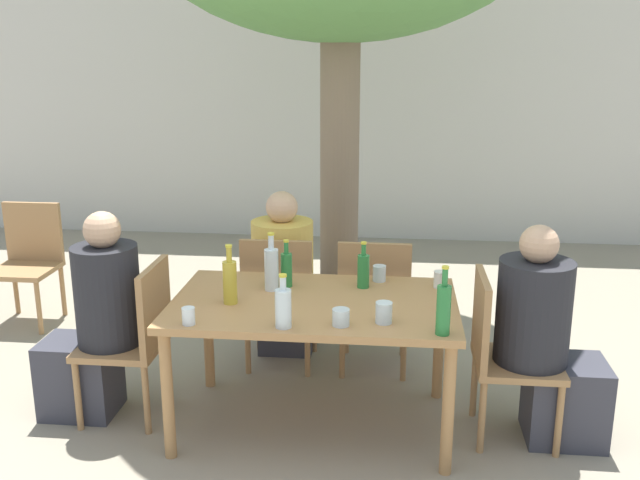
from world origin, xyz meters
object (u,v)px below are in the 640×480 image
object	(u,v)px
dining_table_front	(314,314)
drinking_glass_4	(188,316)
patio_chair_1	(501,348)
person_seated_1	(547,346)
water_bottle_4	(271,268)
person_seated_2	(285,281)
patio_chair_3	(374,299)
patio_chair_4	(28,256)
drinking_glass_1	(341,317)
green_bottle_2	(363,270)
green_bottle_3	(444,308)
drinking_glass_0	(440,279)
oil_cruet_5	(230,281)
person_seated_0	(95,326)
patio_chair_0	(137,333)
green_bottle_0	(286,269)
water_bottle_1	(283,307)
patio_chair_2	(279,295)
drinking_glass_2	(379,273)
drinking_glass_3	(384,313)

from	to	relation	value
dining_table_front	drinking_glass_4	bearing A→B (deg)	-145.39
dining_table_front	patio_chair_1	size ratio (longest dim) A/B	1.69
person_seated_1	water_bottle_4	size ratio (longest dim) A/B	3.58
water_bottle_4	drinking_glass_4	size ratio (longest dim) A/B	3.81
water_bottle_4	person_seated_2	bearing A→B (deg)	93.67
patio_chair_3	patio_chair_4	size ratio (longest dim) A/B	1.00
dining_table_front	drinking_glass_1	distance (m)	0.38
patio_chair_4	person_seated_2	xyz separation A→B (m)	(2.00, -0.42, 0.02)
patio_chair_4	green_bottle_2	world-z (taller)	green_bottle_2
green_bottle_3	water_bottle_4	xyz separation A→B (m)	(-0.89, 0.53, -0.00)
patio_chair_1	drinking_glass_4	distance (m)	1.61
patio_chair_4	drinking_glass_0	bearing A→B (deg)	-19.44
oil_cruet_5	person_seated_0	bearing A→B (deg)	174.18
patio_chair_1	drinking_glass_4	xyz separation A→B (m)	(-1.54, -0.39, 0.27)
patio_chair_0	person_seated_1	size ratio (longest dim) A/B	0.76
dining_table_front	oil_cruet_5	world-z (taller)	oil_cruet_5
dining_table_front	drinking_glass_1	xyz separation A→B (m)	(0.17, -0.32, 0.12)
drinking_glass_0	person_seated_0	bearing A→B (deg)	-171.34
person_seated_2	oil_cruet_5	xyz separation A→B (m)	(-0.13, -1.00, 0.33)
green_bottle_0	water_bottle_1	distance (m)	0.60
patio_chair_0	green_bottle_0	bearing A→B (deg)	105.13
person_seated_2	green_bottle_3	xyz separation A→B (m)	(0.94, -1.30, 0.34)
water_bottle_1	green_bottle_3	bearing A→B (deg)	-0.52
patio_chair_2	person_seated_1	distance (m)	1.66
patio_chair_2	water_bottle_1	world-z (taller)	water_bottle_1
person_seated_2	green_bottle_2	bearing A→B (deg)	128.93
patio_chair_0	green_bottle_2	bearing A→B (deg)	101.22
dining_table_front	drinking_glass_1	world-z (taller)	drinking_glass_1
person_seated_0	water_bottle_4	bearing A→B (deg)	98.73
person_seated_0	drinking_glass_4	size ratio (longest dim) A/B	13.83
patio_chair_4	drinking_glass_2	bearing A→B (deg)	-20.24
patio_chair_0	person_seated_2	size ratio (longest dim) A/B	0.78
green_bottle_0	drinking_glass_0	world-z (taller)	green_bottle_0
water_bottle_4	patio_chair_0	bearing A→B (deg)	-168.55
patio_chair_0	patio_chair_2	distance (m)	0.97
patio_chair_3	drinking_glass_1	xyz separation A→B (m)	(-0.13, -1.01, 0.27)
green_bottle_2	drinking_glass_1	size ratio (longest dim) A/B	3.12
water_bottle_4	patio_chair_4	bearing A→B (deg)	149.93
person_seated_0	oil_cruet_5	size ratio (longest dim) A/B	3.73
drinking_glass_1	person_seated_0	bearing A→B (deg)	166.75
dining_table_front	drinking_glass_2	distance (m)	0.51
patio_chair_2	green_bottle_3	distance (m)	1.47
person_seated_2	drinking_glass_0	world-z (taller)	person_seated_2
green_bottle_0	drinking_glass_3	xyz separation A→B (m)	(0.55, -0.49, -0.05)
drinking_glass_2	oil_cruet_5	bearing A→B (deg)	-149.73
patio_chair_0	patio_chair_2	world-z (taller)	same
patio_chair_2	drinking_glass_0	size ratio (longest dim) A/B	9.53
person_seated_1	drinking_glass_0	bearing A→B (deg)	62.08
dining_table_front	patio_chair_3	world-z (taller)	patio_chair_3
patio_chair_3	drinking_glass_0	xyz separation A→B (m)	(0.37, -0.40, 0.27)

